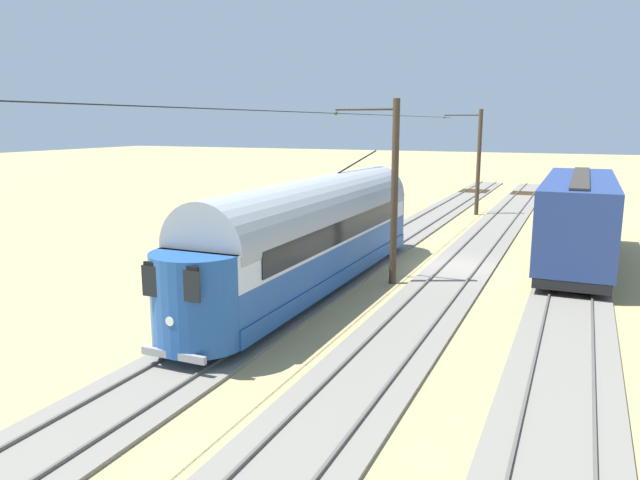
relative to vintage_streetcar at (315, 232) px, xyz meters
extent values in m
plane|color=tan|center=(-4.56, -5.60, -2.26)|extent=(220.00, 220.00, 0.00)
cube|color=slate|center=(-9.11, -5.60, -2.21)|extent=(2.80, 80.00, 0.10)
cube|color=#59544C|center=(-8.39, -5.60, -2.12)|extent=(0.07, 80.00, 0.08)
cube|color=#59544C|center=(-9.83, -5.60, -2.12)|extent=(0.07, 80.00, 0.08)
cube|color=#47331E|center=(-9.11, -37.60, -2.16)|extent=(2.50, 0.24, 0.08)
cube|color=#47331E|center=(-9.11, -36.95, -2.16)|extent=(2.50, 0.24, 0.08)
cube|color=#47331E|center=(-9.11, -36.30, -2.16)|extent=(2.50, 0.24, 0.08)
cube|color=#47331E|center=(-9.11, -35.65, -2.16)|extent=(2.50, 0.24, 0.08)
cube|color=#47331E|center=(-9.11, -35.00, -2.16)|extent=(2.50, 0.24, 0.08)
cube|color=slate|center=(-4.56, -5.60, -2.21)|extent=(2.80, 80.00, 0.10)
cube|color=#59544C|center=(-3.84, -5.60, -2.12)|extent=(0.07, 80.00, 0.08)
cube|color=#59544C|center=(-5.27, -5.60, -2.12)|extent=(0.07, 80.00, 0.08)
cube|color=#47331E|center=(-4.56, -37.60, -2.16)|extent=(2.50, 0.24, 0.08)
cube|color=#47331E|center=(-4.56, -36.95, -2.16)|extent=(2.50, 0.24, 0.08)
cube|color=#47331E|center=(-4.56, -36.30, -2.16)|extent=(2.50, 0.24, 0.08)
cube|color=#47331E|center=(-4.56, -35.65, -2.16)|extent=(2.50, 0.24, 0.08)
cube|color=#47331E|center=(-4.56, -35.00, -2.16)|extent=(2.50, 0.24, 0.08)
cube|color=slate|center=(0.00, -5.60, -2.21)|extent=(2.80, 80.00, 0.10)
cube|color=#59544C|center=(0.72, -5.60, -2.12)|extent=(0.07, 80.00, 0.08)
cube|color=#59544C|center=(-0.72, -5.60, -2.12)|extent=(0.07, 80.00, 0.08)
cube|color=#47331E|center=(0.00, -37.60, -2.16)|extent=(2.50, 0.24, 0.08)
cube|color=#47331E|center=(0.00, -36.95, -2.16)|extent=(2.50, 0.24, 0.08)
cube|color=#47331E|center=(0.00, -36.30, -2.16)|extent=(2.50, 0.24, 0.08)
cube|color=#47331E|center=(0.00, -35.65, -2.16)|extent=(2.50, 0.24, 0.08)
cube|color=#47331E|center=(0.00, -35.00, -2.16)|extent=(2.50, 0.24, 0.08)
cube|color=#1E4C93|center=(0.00, -0.01, -1.56)|extent=(2.65, 15.42, 0.55)
cube|color=#1E4C93|center=(0.00, -0.01, -0.81)|extent=(2.55, 15.42, 0.95)
cube|color=silver|center=(0.00, -0.01, 0.19)|extent=(2.55, 15.42, 1.05)
cylinder|color=#999EA3|center=(0.00, -0.01, 0.72)|extent=(2.65, 15.11, 2.65)
cylinder|color=#1E4C93|center=(0.00, 7.65, -0.56)|extent=(2.55, 2.55, 2.55)
cylinder|color=#1E4C93|center=(0.00, -7.66, -0.56)|extent=(2.55, 2.55, 2.55)
cube|color=black|center=(0.00, 8.79, 0.45)|extent=(1.63, 0.08, 0.36)
cube|color=black|center=(0.00, 8.82, 0.14)|extent=(1.73, 0.06, 0.80)
cube|color=black|center=(1.30, -0.01, 0.19)|extent=(0.04, 12.95, 0.80)
cube|color=black|center=(-1.29, -0.01, 0.19)|extent=(0.04, 12.95, 0.80)
cylinder|color=silver|center=(0.00, 8.91, -0.81)|extent=(0.24, 0.06, 0.24)
cube|color=gray|center=(0.00, 8.85, -1.73)|extent=(1.94, 0.12, 0.20)
cylinder|color=black|center=(0.00, -4.73, 2.40)|extent=(0.07, 4.84, 0.78)
cylinder|color=black|center=(0.72, 4.93, -1.70)|extent=(0.10, 0.76, 0.76)
cylinder|color=black|center=(-0.72, 4.93, -1.70)|extent=(0.10, 0.76, 0.76)
cylinder|color=black|center=(0.72, -4.94, -1.70)|extent=(0.10, 0.76, 0.76)
cylinder|color=black|center=(-0.72, -4.94, -1.70)|extent=(0.10, 0.76, 0.76)
cube|color=navy|center=(-9.11, -8.51, 0.07)|extent=(2.90, 12.64, 3.20)
cube|color=#332D28|center=(-9.11, -8.51, 1.73)|extent=(0.70, 11.38, 0.08)
cube|color=black|center=(-9.11, -8.51, -1.73)|extent=(2.70, 12.64, 0.36)
cube|color=black|center=(-10.59, -8.51, -0.19)|extent=(0.06, 2.20, 2.56)
cylinder|color=black|center=(-9.83, -12.93, -1.66)|extent=(0.10, 0.84, 0.84)
cylinder|color=black|center=(-8.39, -12.93, -1.66)|extent=(0.10, 0.84, 0.84)
cylinder|color=black|center=(-9.83, -4.08, -1.66)|extent=(0.10, 0.84, 0.84)
cylinder|color=black|center=(-8.39, -4.08, -1.66)|extent=(0.10, 0.84, 0.84)
cylinder|color=#423323|center=(-2.49, -22.12, 1.36)|extent=(0.28, 0.28, 7.25)
cylinder|color=#2D2D2D|center=(-1.25, -22.12, 4.59)|extent=(2.49, 0.10, 0.10)
sphere|color=#334733|center=(0.00, -22.12, 4.44)|extent=(0.16, 0.16, 0.16)
cylinder|color=#423323|center=(-2.49, -2.05, 1.36)|extent=(0.28, 0.28, 7.25)
cylinder|color=#2D2D2D|center=(-1.25, -2.05, 4.59)|extent=(2.49, 0.10, 0.10)
sphere|color=#334733|center=(0.00, -2.05, 4.44)|extent=(0.16, 0.16, 0.16)
cylinder|color=black|center=(0.00, -2.05, 4.44)|extent=(0.03, 44.16, 0.03)
cylinder|color=black|center=(-1.25, -22.12, 4.59)|extent=(2.49, 0.02, 0.02)
cube|color=#47331E|center=(3.41, -4.30, -2.17)|extent=(0.24, 2.40, 0.18)
cube|color=#47331E|center=(3.71, -4.30, -2.17)|extent=(0.24, 2.40, 0.18)
cube|color=#47331E|center=(4.01, -4.30, -2.17)|extent=(0.24, 2.40, 0.18)
cube|color=#47331E|center=(3.71, -4.60, -1.99)|extent=(2.40, 0.24, 0.18)
cube|color=#47331E|center=(3.71, -4.30, -1.99)|extent=(2.40, 0.24, 0.18)
cube|color=#47331E|center=(3.71, -4.00, -1.99)|extent=(2.40, 0.24, 0.18)
cube|color=#47331E|center=(3.41, -4.30, -1.81)|extent=(0.24, 2.40, 0.18)
cube|color=#47331E|center=(3.71, -4.30, -1.81)|extent=(0.24, 2.40, 0.18)
cube|color=#47331E|center=(4.01, -4.30, -1.81)|extent=(0.24, 2.40, 0.18)
camera|label=1|loc=(-9.23, 20.66, 4.08)|focal=33.94mm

